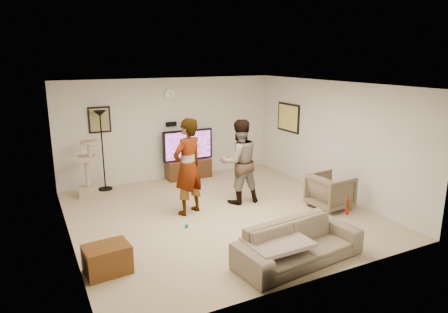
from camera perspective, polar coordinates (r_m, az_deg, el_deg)
name	(u,v)px	position (r m, az deg, el deg)	size (l,w,h in m)	color
floor	(220,214)	(7.93, -0.64, -8.19)	(5.50, 5.50, 0.02)	tan
ceiling	(219,84)	(7.36, -0.70, 10.28)	(5.50, 5.50, 0.02)	white
wall_back	(171,129)	(10.04, -7.64, 3.94)	(5.50, 0.04, 2.50)	beige
wall_front	(313,196)	(5.32, 12.60, -5.48)	(5.50, 0.04, 2.50)	beige
wall_left	(64,170)	(6.83, -21.84, -1.78)	(0.04, 5.50, 2.50)	beige
wall_right	(332,139)	(9.07, 15.12, 2.49)	(0.04, 5.50, 2.50)	beige
wall_clock	(170,95)	(9.90, -7.74, 8.76)	(0.26, 0.26, 0.04)	white
wall_speaker	(171,124)	(9.96, -7.55, 4.62)	(0.25, 0.10, 0.10)	black
picture_back	(99,120)	(9.55, -17.37, 5.03)	(0.42, 0.03, 0.52)	olive
picture_right	(288,118)	(10.24, 9.17, 5.51)	(0.03, 0.78, 0.62)	#D5CC5B
tv_stand	(188,169)	(10.16, -5.12, -1.75)	(1.12, 0.45, 0.47)	#3A2110
console_box	(191,181)	(9.83, -4.70, -3.49)	(0.40, 0.30, 0.07)	silver
tv	(188,145)	(10.01, -5.20, 1.65)	(1.29, 0.08, 0.77)	black
tv_screen	(188,145)	(9.97, -5.10, 1.60)	(1.19, 0.01, 0.68)	#9C4DF8
floor_lamp	(103,151)	(9.46, -16.95, 0.74)	(0.32, 0.32, 1.83)	black
cat_tree	(87,168)	(9.19, -18.99, -1.63)	(0.40, 0.40, 1.26)	tan
person_left	(188,167)	(7.69, -5.19, -1.48)	(0.69, 0.45, 1.89)	gray
person_right	(239,162)	(8.27, 2.17, -0.73)	(0.86, 0.67, 1.77)	teal
sofa	(299,243)	(6.19, 10.60, -12.10)	(2.01, 0.78, 0.59)	#756955
throw_blanket	(278,242)	(5.94, 7.67, -12.04)	(0.90, 0.70, 0.06)	#B49D91
beer_bottle	(347,207)	(6.59, 17.21, -6.89)	(0.06, 0.06, 0.25)	#572509
armchair	(330,191)	(8.38, 14.94, -4.84)	(0.75, 0.77, 0.70)	brown
side_table	(107,259)	(6.08, -16.35, -13.89)	(0.62, 0.47, 0.41)	#533112
toy_ball	(187,226)	(7.33, -5.36, -9.82)	(0.07, 0.07, 0.07)	#0B7184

